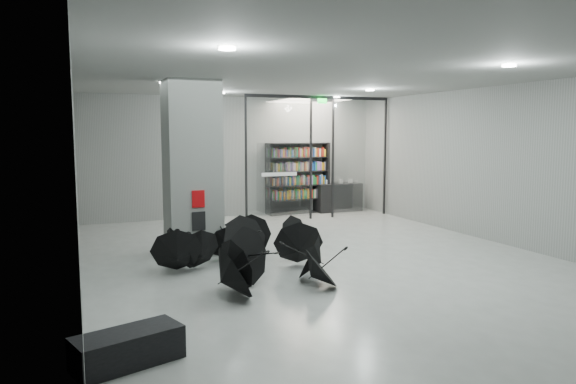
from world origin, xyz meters
name	(u,v)px	position (x,y,z in m)	size (l,w,h in m)	color
room	(327,131)	(0.00, 0.00, 2.84)	(14.00, 14.02, 4.01)	gray
column	(192,168)	(-2.50, 2.00, 2.00)	(1.20, 1.20, 4.00)	slate
fire_cabinet	(198,199)	(-2.50, 1.38, 1.35)	(0.28, 0.04, 0.38)	#A50A07
info_panel	(199,221)	(-2.50, 1.38, 0.85)	(0.30, 0.03, 0.42)	black
exit_sign	(322,101)	(2.40, 5.30, 3.82)	(0.30, 0.06, 0.15)	#0CE533
glass_partition	(319,152)	(2.39, 5.50, 2.18)	(5.06, 0.08, 4.00)	silver
bench	(128,348)	(-4.50, -3.73, 0.21)	(1.29, 0.55, 0.41)	black
bookshelf	(298,178)	(2.18, 6.75, 1.23)	(2.24, 0.45, 2.46)	black
shop_counter	(338,197)	(3.70, 6.67, 0.50)	(1.67, 0.67, 1.00)	black
umbrella_cluster	(244,257)	(-1.92, -0.15, 0.31)	(3.85, 4.56, 1.28)	black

